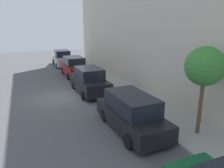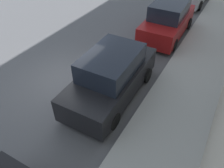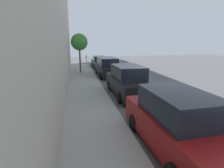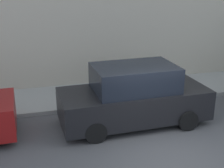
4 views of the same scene
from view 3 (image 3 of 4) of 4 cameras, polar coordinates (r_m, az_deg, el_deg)
ground_plane at (r=12.79m, az=14.03°, el=-2.59°), size 60.00×60.00×0.00m
sidewalk at (r=11.55m, az=-7.98°, el=-3.70°), size 2.60×32.00×0.15m
parked_sedan_nearest at (r=24.31m, az=-4.12°, el=7.20°), size 1.92×4.52×1.54m
parked_minivan_second at (r=18.14m, az=-1.58°, el=5.58°), size 2.03×4.95×1.90m
parked_suv_third at (r=11.60m, az=5.21°, el=0.85°), size 2.08×4.85×1.98m
parked_suv_fourth at (r=6.20m, az=20.45°, el=-11.88°), size 2.08×4.84×1.98m
parking_meter_near at (r=24.71m, az=-8.40°, el=7.99°), size 0.11×0.15×1.50m
street_tree at (r=19.45m, az=-10.64°, el=13.26°), size 1.78×1.78×4.18m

